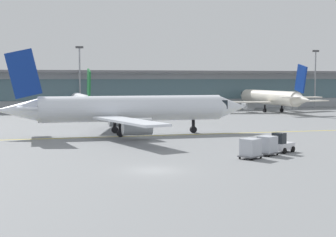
{
  "coord_description": "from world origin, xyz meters",
  "views": [
    {
      "loc": [
        -9.19,
        -41.16,
        7.72
      ],
      "look_at": [
        5.34,
        16.34,
        3.0
      ],
      "focal_mm": 54.33,
      "sensor_mm": 36.0,
      "label": 1
    }
  ],
  "objects": [
    {
      "name": "baggage_tug",
      "position": [
        15.11,
        6.74,
        0.89
      ],
      "size": [
        2.95,
        2.6,
        2.1
      ],
      "rotation": [
        0.0,
        0.0,
        0.57
      ],
      "color": "silver",
      "rests_on": "ground_plane"
    },
    {
      "name": "cargo_dolly_lead",
      "position": [
        12.8,
        5.27,
        1.05
      ],
      "size": [
        2.63,
        2.48,
        1.94
      ],
      "rotation": [
        0.0,
        0.0,
        0.57
      ],
      "color": "#595B60",
      "rests_on": "ground_plane"
    },
    {
      "name": "terminal_concourse",
      "position": [
        0.0,
        85.83,
        4.92
      ],
      "size": [
        176.46,
        11.0,
        9.6
      ],
      "color": "#9EA3A8",
      "rests_on": "ground_plane"
    },
    {
      "name": "ground_plane",
      "position": [
        0.0,
        0.0,
        0.0
      ],
      "size": [
        400.0,
        400.0,
        0.0
      ],
      "primitive_type": "plane",
      "color": "gray"
    },
    {
      "name": "apron_light_mast_1",
      "position": [
        -0.08,
        78.81,
        8.25
      ],
      "size": [
        1.8,
        0.36,
        15.12
      ],
      "color": "gray",
      "rests_on": "ground_plane"
    },
    {
      "name": "cargo_dolly_trailing",
      "position": [
        10.3,
        3.69,
        1.05
      ],
      "size": [
        2.63,
        2.48,
        1.94
      ],
      "rotation": [
        0.0,
        0.0,
        0.57
      ],
      "color": "#595B60",
      "rests_on": "ground_plane"
    },
    {
      "name": "gate_airplane_2",
      "position": [
        42.11,
        65.99,
        3.19
      ],
      "size": [
        29.85,
        32.14,
        10.64
      ],
      "rotation": [
        0.0,
        0.0,
        1.63
      ],
      "color": "silver",
      "rests_on": "ground_plane"
    },
    {
      "name": "taxiing_regional_jet",
      "position": [
        2.58,
        27.21,
        3.47
      ],
      "size": [
        34.84,
        32.5,
        11.57
      ],
      "rotation": [
        0.0,
        0.0,
        0.01
      ],
      "color": "silver",
      "rests_on": "ground_plane"
    },
    {
      "name": "gate_airplane_1",
      "position": [
        -0.62,
        66.29,
        2.86
      ],
      "size": [
        26.81,
        28.81,
        9.55
      ],
      "rotation": [
        0.0,
        0.0,
        1.61
      ],
      "color": "silver",
      "rests_on": "ground_plane"
    },
    {
      "name": "taxiway_centreline_stripe",
      "position": [
        3.03,
        25.21,
        0.0
      ],
      "size": [
        110.0,
        1.24,
        0.01
      ],
      "primitive_type": "cube",
      "rotation": [
        0.0,
        0.0,
        0.01
      ],
      "color": "yellow",
      "rests_on": "ground_plane"
    },
    {
      "name": "apron_light_mast_2",
      "position": [
        60.05,
        77.26,
        8.17
      ],
      "size": [
        1.8,
        0.36,
        14.95
      ],
      "color": "gray",
      "rests_on": "ground_plane"
    }
  ]
}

